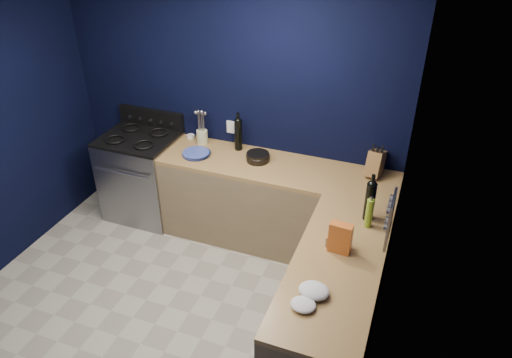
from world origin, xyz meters
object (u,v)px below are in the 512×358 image
at_px(plate_stack, 196,154).
at_px(crouton_bag, 340,238).
at_px(utensil_crock, 202,137).
at_px(knife_block, 375,163).
at_px(gas_range, 143,177).

height_order(plate_stack, crouton_bag, crouton_bag).
height_order(plate_stack, utensil_crock, utensil_crock).
distance_m(plate_stack, utensil_crock, 0.27).
bearing_deg(crouton_bag, plate_stack, 154.48).
distance_m(plate_stack, knife_block, 1.74).
height_order(utensil_crock, knife_block, knife_block).
distance_m(utensil_crock, knife_block, 1.77).
bearing_deg(crouton_bag, knife_block, 90.92).
bearing_deg(crouton_bag, utensil_crock, 149.07).
bearing_deg(crouton_bag, gas_range, 161.35).
bearing_deg(knife_block, crouton_bag, -85.02).
bearing_deg(utensil_crock, gas_range, -162.56).
height_order(knife_block, crouton_bag, knife_block).
distance_m(utensil_crock, crouton_bag, 2.08).
xyz_separation_m(knife_block, crouton_bag, (-0.07, -1.19, 0.00)).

